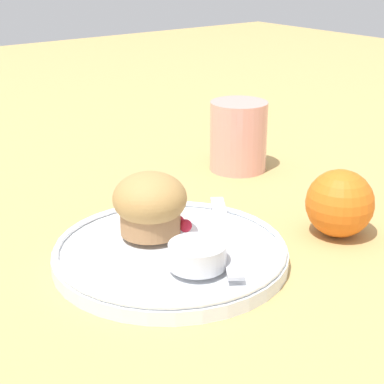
{
  "coord_description": "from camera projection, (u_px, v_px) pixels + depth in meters",
  "views": [
    {
      "loc": [
        0.45,
        -0.33,
        0.3
      ],
      "look_at": [
        -0.05,
        0.05,
        0.06
      ],
      "focal_mm": 60.0,
      "sensor_mm": 36.0,
      "label": 1
    }
  ],
  "objects": [
    {
      "name": "butter_knife",
      "position": [
        222.0,
        232.0,
        0.66
      ],
      "size": [
        0.17,
        0.12,
        0.0
      ],
      "rotation": [
        0.0,
        0.0,
        -0.6
      ],
      "color": "#B7B7BC",
      "rests_on": "plate"
    },
    {
      "name": "orange_fruit",
      "position": [
        340.0,
        203.0,
        0.69
      ],
      "size": [
        0.07,
        0.07,
        0.07
      ],
      "color": "orange",
      "rests_on": "ground_plane"
    },
    {
      "name": "muffin",
      "position": [
        148.0,
        205.0,
        0.65
      ],
      "size": [
        0.08,
        0.08,
        0.06
      ],
      "color": "#9E7047",
      "rests_on": "plate"
    },
    {
      "name": "berry_pair",
      "position": [
        182.0,
        224.0,
        0.67
      ],
      "size": [
        0.03,
        0.01,
        0.01
      ],
      "color": "#B7192D",
      "rests_on": "plate"
    },
    {
      "name": "juice_glass",
      "position": [
        238.0,
        136.0,
        0.89
      ],
      "size": [
        0.08,
        0.08,
        0.1
      ],
      "color": "#E5998C",
      "rests_on": "ground_plane"
    },
    {
      "name": "ground_plane",
      "position": [
        181.0,
        268.0,
        0.63
      ],
      "size": [
        3.0,
        3.0,
        0.0
      ],
      "primitive_type": "plane",
      "color": "tan"
    },
    {
      "name": "plate",
      "position": [
        167.0,
        254.0,
        0.64
      ],
      "size": [
        0.24,
        0.24,
        0.02
      ],
      "color": "white",
      "rests_on": "ground_plane"
    },
    {
      "name": "cream_ramekin",
      "position": [
        197.0,
        254.0,
        0.59
      ],
      "size": [
        0.05,
        0.05,
        0.02
      ],
      "color": "silver",
      "rests_on": "plate"
    }
  ]
}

